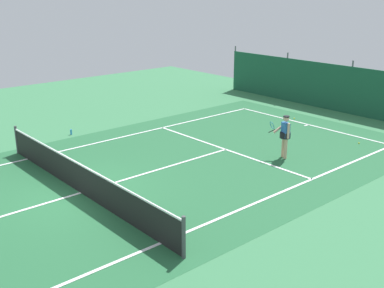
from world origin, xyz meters
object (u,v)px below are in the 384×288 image
at_px(tennis_player, 285,133).
at_px(tennis_ball_midcourt, 359,143).
at_px(water_bottle, 71,132).
at_px(tennis_net, 80,178).
at_px(tennis_ball_near_player, 294,119).

height_order(tennis_player, tennis_ball_midcourt, tennis_player).
height_order(tennis_player, water_bottle, tennis_player).
distance_m(tennis_net, water_bottle, 6.52).
bearing_deg(tennis_ball_near_player, tennis_player, -56.69).
bearing_deg(tennis_net, water_bottle, 155.20).
height_order(tennis_net, tennis_ball_midcourt, tennis_net).
xyz_separation_m(tennis_net, tennis_ball_midcourt, (3.09, 11.09, -0.48)).
bearing_deg(tennis_net, tennis_ball_midcourt, 74.43).
xyz_separation_m(tennis_net, tennis_player, (2.11, 7.39, 0.45)).
bearing_deg(tennis_player, tennis_ball_midcourt, -80.73).
bearing_deg(tennis_ball_midcourt, tennis_ball_near_player, 164.81).
xyz_separation_m(tennis_ball_near_player, water_bottle, (-4.84, -9.48, 0.09)).
bearing_deg(water_bottle, tennis_ball_near_player, 62.94).
xyz_separation_m(tennis_player, tennis_ball_midcourt, (0.98, 3.70, -0.93)).
distance_m(tennis_player, tennis_ball_near_player, 5.85).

